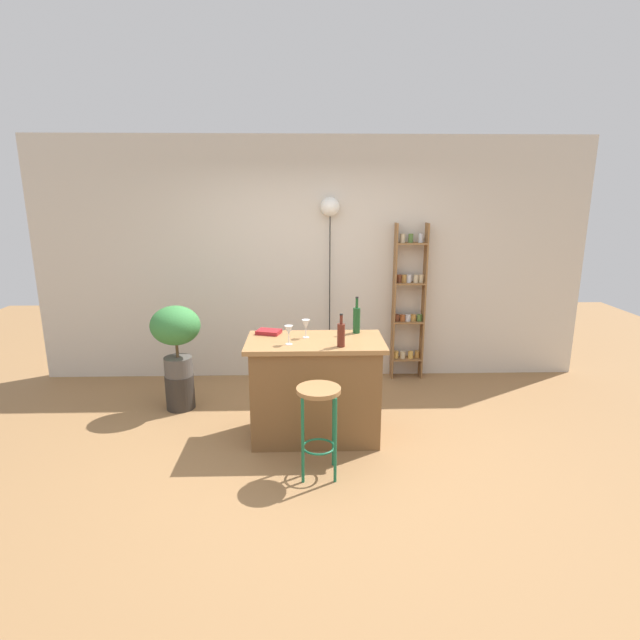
{
  "coord_description": "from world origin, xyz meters",
  "views": [
    {
      "loc": [
        -0.08,
        -3.89,
        2.15
      ],
      "look_at": [
        0.05,
        0.55,
        1.03
      ],
      "focal_mm": 28.01,
      "sensor_mm": 36.0,
      "label": 1
    }
  ],
  "objects_px": {
    "plant_stool": "(180,392)",
    "pendant_globe_light": "(330,209)",
    "spice_shelf": "(409,303)",
    "potted_plant": "(176,332)",
    "wine_glass_center": "(306,325)",
    "cookbook": "(269,332)",
    "bottle_sauce_amber": "(357,319)",
    "bar_stool": "(319,411)",
    "wine_glass_left": "(289,331)",
    "bottle_olive_oil": "(341,334)"
  },
  "relations": [
    {
      "from": "bar_stool",
      "to": "spice_shelf",
      "type": "relative_size",
      "value": 0.39
    },
    {
      "from": "bar_stool",
      "to": "bottle_olive_oil",
      "type": "xyz_separation_m",
      "value": [
        0.2,
        0.44,
        0.48
      ]
    },
    {
      "from": "bottle_olive_oil",
      "to": "plant_stool",
      "type": "bearing_deg",
      "value": 151.79
    },
    {
      "from": "plant_stool",
      "to": "bottle_sauce_amber",
      "type": "xyz_separation_m",
      "value": [
        1.77,
        -0.44,
        0.86
      ]
    },
    {
      "from": "potted_plant",
      "to": "wine_glass_center",
      "type": "height_order",
      "value": "potted_plant"
    },
    {
      "from": "wine_glass_center",
      "to": "cookbook",
      "type": "height_order",
      "value": "wine_glass_center"
    },
    {
      "from": "spice_shelf",
      "to": "potted_plant",
      "type": "distance_m",
      "value": 2.65
    },
    {
      "from": "bar_stool",
      "to": "spice_shelf",
      "type": "xyz_separation_m",
      "value": [
        1.11,
        2.14,
        0.38
      ]
    },
    {
      "from": "wine_glass_center",
      "to": "cookbook",
      "type": "relative_size",
      "value": 0.78
    },
    {
      "from": "plant_stool",
      "to": "pendant_globe_light",
      "type": "relative_size",
      "value": 0.17
    },
    {
      "from": "wine_glass_center",
      "to": "plant_stool",
      "type": "bearing_deg",
      "value": 156.13
    },
    {
      "from": "potted_plant",
      "to": "spice_shelf",
      "type": "bearing_deg",
      "value": 18.61
    },
    {
      "from": "spice_shelf",
      "to": "potted_plant",
      "type": "bearing_deg",
      "value": -161.39
    },
    {
      "from": "plant_stool",
      "to": "wine_glass_left",
      "type": "distance_m",
      "value": 1.63
    },
    {
      "from": "wine_glass_center",
      "to": "pendant_globe_light",
      "type": "relative_size",
      "value": 0.08
    },
    {
      "from": "bar_stool",
      "to": "pendant_globe_light",
      "type": "xyz_separation_m",
      "value": [
        0.19,
        2.18,
        1.45
      ]
    },
    {
      "from": "plant_stool",
      "to": "cookbook",
      "type": "height_order",
      "value": "cookbook"
    },
    {
      "from": "bottle_olive_oil",
      "to": "wine_glass_center",
      "type": "bearing_deg",
      "value": 136.38
    },
    {
      "from": "bottle_sauce_amber",
      "to": "pendant_globe_light",
      "type": "bearing_deg",
      "value": 97.9
    },
    {
      "from": "bottle_sauce_amber",
      "to": "cookbook",
      "type": "bearing_deg",
      "value": -179.64
    },
    {
      "from": "wine_glass_left",
      "to": "bottle_olive_oil",
      "type": "bearing_deg",
      "value": -9.97
    },
    {
      "from": "potted_plant",
      "to": "pendant_globe_light",
      "type": "distance_m",
      "value": 2.16
    },
    {
      "from": "bar_stool",
      "to": "spice_shelf",
      "type": "bearing_deg",
      "value": 62.51
    },
    {
      "from": "spice_shelf",
      "to": "bottle_sauce_amber",
      "type": "relative_size",
      "value": 5.44
    },
    {
      "from": "bottle_olive_oil",
      "to": "cookbook",
      "type": "xyz_separation_m",
      "value": [
        -0.63,
        0.42,
        -0.09
      ]
    },
    {
      "from": "potted_plant",
      "to": "cookbook",
      "type": "distance_m",
      "value": 1.06
    },
    {
      "from": "pendant_globe_light",
      "to": "bar_stool",
      "type": "bearing_deg",
      "value": -94.89
    },
    {
      "from": "plant_stool",
      "to": "wine_glass_center",
      "type": "xyz_separation_m",
      "value": [
        1.3,
        -0.58,
        0.85
      ]
    },
    {
      "from": "cookbook",
      "to": "wine_glass_left",
      "type": "bearing_deg",
      "value": -43.52
    },
    {
      "from": "bar_stool",
      "to": "potted_plant",
      "type": "xyz_separation_m",
      "value": [
        -1.4,
        1.29,
        0.28
      ]
    },
    {
      "from": "cookbook",
      "to": "spice_shelf",
      "type": "bearing_deg",
      "value": 56.28
    },
    {
      "from": "wine_glass_left",
      "to": "plant_stool",
      "type": "bearing_deg",
      "value": 146.07
    },
    {
      "from": "plant_stool",
      "to": "bottle_sauce_amber",
      "type": "relative_size",
      "value": 1.06
    },
    {
      "from": "potted_plant",
      "to": "plant_stool",
      "type": "bearing_deg",
      "value": 0.0
    },
    {
      "from": "wine_glass_left",
      "to": "wine_glass_center",
      "type": "height_order",
      "value": "same"
    },
    {
      "from": "bar_stool",
      "to": "wine_glass_center",
      "type": "distance_m",
      "value": 0.88
    },
    {
      "from": "bottle_sauce_amber",
      "to": "bar_stool",
      "type": "bearing_deg",
      "value": -113.28
    },
    {
      "from": "bottle_sauce_amber",
      "to": "bottle_olive_oil",
      "type": "relative_size",
      "value": 1.2
    },
    {
      "from": "bottle_olive_oil",
      "to": "wine_glass_left",
      "type": "distance_m",
      "value": 0.44
    },
    {
      "from": "spice_shelf",
      "to": "pendant_globe_light",
      "type": "xyz_separation_m",
      "value": [
        -0.93,
        0.04,
        1.07
      ]
    },
    {
      "from": "wine_glass_left",
      "to": "potted_plant",
      "type": "bearing_deg",
      "value": 146.07
    },
    {
      "from": "pendant_globe_light",
      "to": "bottle_olive_oil",
      "type": "bearing_deg",
      "value": -89.59
    },
    {
      "from": "bottle_sauce_amber",
      "to": "bottle_olive_oil",
      "type": "height_order",
      "value": "bottle_sauce_amber"
    },
    {
      "from": "plant_stool",
      "to": "potted_plant",
      "type": "bearing_deg",
      "value": 0.0
    },
    {
      "from": "pendant_globe_light",
      "to": "cookbook",
      "type": "bearing_deg",
      "value": -115.04
    },
    {
      "from": "bar_stool",
      "to": "cookbook",
      "type": "height_order",
      "value": "cookbook"
    },
    {
      "from": "bottle_sauce_amber",
      "to": "wine_glass_center",
      "type": "height_order",
      "value": "bottle_sauce_amber"
    },
    {
      "from": "spice_shelf",
      "to": "wine_glass_left",
      "type": "xyz_separation_m",
      "value": [
        -1.35,
        -1.62,
        0.11
      ]
    },
    {
      "from": "bar_stool",
      "to": "bottle_olive_oil",
      "type": "distance_m",
      "value": 0.68
    },
    {
      "from": "potted_plant",
      "to": "wine_glass_center",
      "type": "relative_size",
      "value": 4.42
    }
  ]
}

